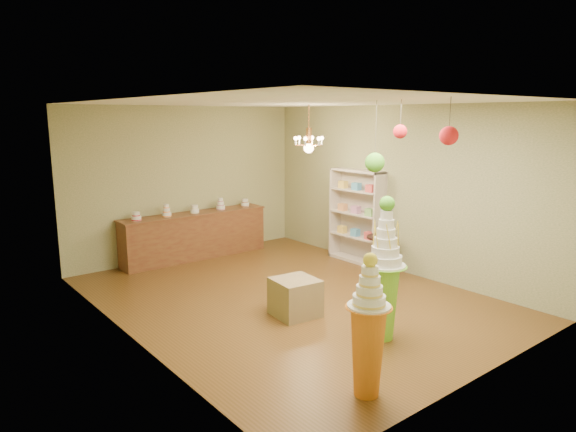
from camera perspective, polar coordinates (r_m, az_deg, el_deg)
floor at (r=8.15m, az=0.06°, el=-9.05°), size 6.50×6.50×0.00m
ceiling at (r=7.66m, az=0.06°, el=12.54°), size 6.50×6.50×0.00m
wall_back at (r=10.47m, az=-11.18°, el=3.69°), size 5.00×0.04×3.00m
wall_front at (r=5.66m, az=21.17°, el=-2.96°), size 5.00×0.04×3.00m
wall_left at (r=6.52m, az=-17.32°, el=-0.95°), size 0.04×6.50×3.00m
wall_right at (r=9.51m, az=11.89°, el=2.94°), size 0.04×6.50×3.00m
pedestal_green at (r=6.61m, az=10.63°, el=-7.38°), size 0.57×0.57×1.85m
pedestal_orange at (r=5.34m, az=8.87°, el=-13.35°), size 0.49×0.49×1.50m
burlap_riser at (r=7.38m, az=0.80°, el=-9.01°), size 0.65×0.65×0.53m
sideboard at (r=10.40m, az=-10.25°, el=-2.05°), size 3.04×0.54×1.16m
shelving_unit at (r=10.01m, az=7.64°, el=0.00°), size 0.33×1.20×1.80m
round_table at (r=9.38m, az=10.33°, el=-3.68°), size 0.69×0.69×0.69m
vase at (r=9.30m, az=10.41°, el=-1.63°), size 0.21×0.21×0.20m
pom_red_left at (r=5.80m, az=17.44°, el=8.52°), size 0.20×0.20×0.51m
pom_green_mid at (r=6.74m, az=9.62°, el=5.89°), size 0.25×0.25×0.92m
pom_red_right at (r=6.53m, az=12.35°, el=9.16°), size 0.17×0.17×0.47m
chandelier at (r=9.12m, az=2.32°, el=7.90°), size 0.75×0.75×0.85m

